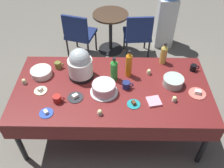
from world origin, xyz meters
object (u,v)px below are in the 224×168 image
at_px(cupcake_berry, 24,81).
at_px(maroon_chair_right, 138,33).
at_px(ceramic_snack_bowl, 41,72).
at_px(coffee_mug_red, 57,99).
at_px(coffee_mug_black, 193,68).
at_px(slow_cooker, 80,64).
at_px(dessert_plate_coral, 197,93).
at_px(cupcake_vanilla, 100,112).
at_px(dessert_plate_teal, 134,104).
at_px(coffee_mug_olive, 58,65).
at_px(soda_bottle_ginger_ale, 164,54).
at_px(glass_salad_bowl, 173,81).
at_px(cupcake_mint, 174,99).
at_px(maroon_chair_left, 79,33).
at_px(potluck_table, 112,91).
at_px(dessert_plate_cream, 41,90).
at_px(round_cafe_table, 111,26).
at_px(soda_bottle_lime_soda, 114,70).
at_px(frosted_layer_cake, 104,88).
at_px(cupcake_lemon, 149,72).
at_px(dessert_plate_charcoal, 75,97).
at_px(soda_bottle_orange_juice, 129,64).
at_px(water_cooler, 166,15).
at_px(dessert_plate_cobalt, 46,113).

relative_size(cupcake_berry, maroon_chair_right, 0.08).
xyz_separation_m(ceramic_snack_bowl, coffee_mug_red, (0.26, -0.42, 0.00)).
bearing_deg(coffee_mug_black, slow_cooker, -174.78).
relative_size(dessert_plate_coral, cupcake_vanilla, 2.79).
distance_m(dessert_plate_teal, coffee_mug_olive, 1.06).
relative_size(dessert_plate_teal, coffee_mug_black, 1.28).
relative_size(soda_bottle_ginger_ale, maroon_chair_right, 0.33).
height_order(glass_salad_bowl, cupcake_berry, glass_salad_bowl).
bearing_deg(cupcake_mint, slow_cooker, 159.47).
height_order(slow_cooker, cupcake_mint, slow_cooker).
relative_size(cupcake_mint, maroon_chair_left, 0.08).
xyz_separation_m(potluck_table, dessert_plate_cream, (-0.79, -0.07, 0.07)).
xyz_separation_m(dessert_plate_cream, round_cafe_table, (0.74, 1.84, -0.26)).
relative_size(dessert_plate_cream, soda_bottle_lime_soda, 0.48).
distance_m(frosted_layer_cake, cupcake_mint, 0.76).
relative_size(ceramic_snack_bowl, cupcake_lemon, 3.64).
bearing_deg(cupcake_mint, ceramic_snack_bowl, 165.15).
distance_m(dessert_plate_charcoal, dessert_plate_coral, 1.33).
height_order(dessert_plate_teal, coffee_mug_black, coffee_mug_black).
distance_m(frosted_layer_cake, dessert_plate_teal, 0.36).
height_order(frosted_layer_cake, coffee_mug_red, frosted_layer_cake).
bearing_deg(ceramic_snack_bowl, soda_bottle_orange_juice, 0.83).
xyz_separation_m(dessert_plate_charcoal, water_cooler, (1.32, 2.15, -0.17)).
distance_m(potluck_table, soda_bottle_orange_juice, 0.36).
distance_m(soda_bottle_lime_soda, soda_bottle_orange_juice, 0.18).
height_order(glass_salad_bowl, dessert_plate_cobalt, glass_salad_bowl).
bearing_deg(cupcake_lemon, ceramic_snack_bowl, -178.31).
xyz_separation_m(cupcake_berry, soda_bottle_orange_juice, (1.19, 0.17, 0.13)).
xyz_separation_m(cupcake_vanilla, cupcake_berry, (-0.88, 0.44, 0.00)).
bearing_deg(cupcake_vanilla, cupcake_berry, 153.50).
height_order(glass_salad_bowl, dessert_plate_teal, glass_salad_bowl).
height_order(frosted_layer_cake, water_cooler, water_cooler).
height_order(cupcake_lemon, maroon_chair_left, maroon_chair_left).
bearing_deg(cupcake_berry, coffee_mug_black, 7.49).
relative_size(glass_salad_bowl, dessert_plate_cobalt, 1.60).
relative_size(slow_cooker, soda_bottle_ginger_ale, 1.33).
bearing_deg(water_cooler, maroon_chair_right, -139.53).
height_order(cupcake_vanilla, cupcake_berry, same).
relative_size(dessert_plate_teal, cupcake_berry, 2.09).
bearing_deg(slow_cooker, potluck_table, -26.87).
relative_size(cupcake_vanilla, soda_bottle_ginger_ale, 0.24).
bearing_deg(round_cafe_table, dessert_plate_coral, -62.05).
bearing_deg(cupcake_vanilla, soda_bottle_orange_juice, 63.21).
bearing_deg(potluck_table, dessert_plate_cobalt, -149.63).
xyz_separation_m(coffee_mug_red, maroon_chair_right, (0.98, 1.76, -0.30)).
xyz_separation_m(dessert_plate_cobalt, cupcake_berry, (-0.34, 0.43, 0.02)).
relative_size(slow_cooker, dessert_plate_cream, 2.60).
height_order(cupcake_vanilla, round_cafe_table, cupcake_vanilla).
bearing_deg(water_cooler, coffee_mug_red, -124.15).
relative_size(frosted_layer_cake, dessert_plate_cobalt, 2.11).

